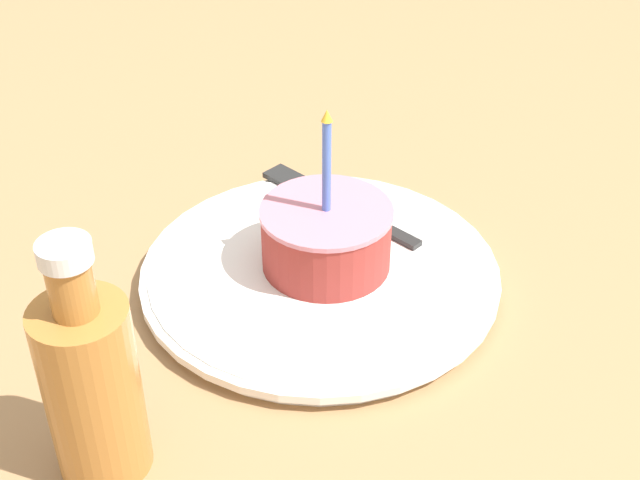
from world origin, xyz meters
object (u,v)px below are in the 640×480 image
plate (320,274)px  fork (329,200)px  cake_slice (326,236)px  bottle (91,383)px

plate → fork: (-0.07, -0.06, 0.01)m
plate → cake_slice: (-0.01, 0.00, 0.04)m
cake_slice → fork: size_ratio=0.79×
fork → bottle: bearing=17.5°
plate → bottle: (0.23, 0.03, 0.06)m
plate → cake_slice: 0.04m
cake_slice → fork: cake_slice is taller
plate → fork: size_ratio=1.65×
plate → bottle: bearing=8.5°
fork → bottle: size_ratio=1.01×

